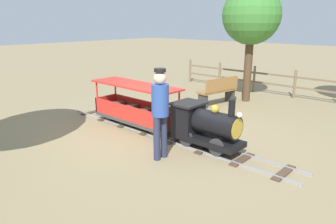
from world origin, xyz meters
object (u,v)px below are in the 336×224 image
at_px(conductor_person, 160,107).
at_px(oak_tree_near, 252,16).
at_px(passenger_car, 136,109).
at_px(park_bench, 218,91).
at_px(locomotive, 204,124).

height_order(conductor_person, oak_tree_near, oak_tree_near).
height_order(passenger_car, conductor_person, conductor_person).
xyz_separation_m(passenger_car, conductor_person, (0.90, 1.65, 0.53)).
distance_m(park_bench, oak_tree_near, 2.36).
bearing_deg(locomotive, conductor_person, -18.29).
bearing_deg(oak_tree_near, passenger_car, -9.18).
relative_size(passenger_car, park_bench, 1.74).
xyz_separation_m(passenger_car, park_bench, (-2.98, 0.29, -0.01)).
bearing_deg(conductor_person, locomotive, 161.71).
xyz_separation_m(locomotive, oak_tree_near, (-3.99, -1.30, 2.03)).
bearing_deg(park_bench, passenger_car, -5.55).
relative_size(locomotive, park_bench, 1.07).
height_order(passenger_car, oak_tree_near, oak_tree_near).
height_order(passenger_car, park_bench, passenger_car).
bearing_deg(passenger_car, oak_tree_near, 170.82).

